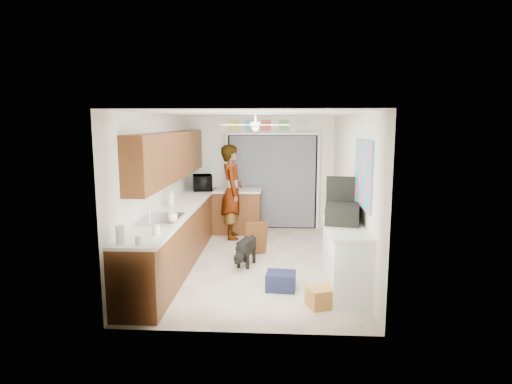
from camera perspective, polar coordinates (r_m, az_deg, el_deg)
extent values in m
plane|color=#B8A894|center=(7.41, -0.18, -9.31)|extent=(5.00, 5.00, 0.00)
plane|color=white|center=(7.03, -0.19, 10.40)|extent=(5.00, 5.00, 0.00)
plane|color=white|center=(9.59, 0.71, 2.59)|extent=(3.20, 0.00, 3.20)
plane|color=white|center=(4.67, -2.01, -4.46)|extent=(3.20, 0.00, 3.20)
plane|color=white|center=(7.38, -12.68, 0.38)|extent=(0.00, 5.00, 5.00)
plane|color=white|center=(7.20, 12.64, 0.16)|extent=(0.00, 5.00, 5.00)
cube|color=#5D3016|center=(7.47, -10.24, -5.71)|extent=(0.60, 4.80, 0.90)
cube|color=white|center=(7.36, -10.26, -2.17)|extent=(0.62, 4.80, 0.04)
cube|color=#5D3016|center=(7.47, -11.22, 4.78)|extent=(0.32, 4.00, 0.80)
cube|color=silver|center=(6.41, -12.34, -3.61)|extent=(0.50, 0.76, 0.06)
cylinder|color=silver|center=(6.44, -14.00, -2.74)|extent=(0.03, 0.03, 0.22)
cube|color=#5D3016|center=(9.26, -2.54, -2.67)|extent=(1.00, 0.60, 0.90)
cube|color=white|center=(9.17, -2.56, 0.20)|extent=(1.04, 0.64, 0.04)
cube|color=black|center=(9.57, 2.19, 1.37)|extent=(2.00, 0.06, 2.10)
cube|color=slate|center=(9.54, 2.19, 1.33)|extent=(1.90, 0.03, 2.05)
cube|color=white|center=(9.62, -3.90, 1.39)|extent=(0.06, 0.04, 2.10)
cube|color=white|center=(9.58, 8.30, 1.28)|extent=(0.06, 0.04, 2.10)
cube|color=white|center=(9.46, 2.23, 7.78)|extent=(2.10, 0.04, 0.06)
cube|color=#D7D047|center=(9.54, -2.94, 8.87)|extent=(0.22, 0.02, 0.22)
cube|color=#53AADE|center=(9.51, -0.81, 8.88)|extent=(0.22, 0.02, 0.22)
cube|color=#D04E53|center=(9.49, 1.32, 8.87)|extent=(0.22, 0.02, 0.22)
cube|color=#62AC62|center=(9.49, 3.77, 8.86)|extent=(0.22, 0.02, 0.22)
cube|color=beige|center=(9.50, 6.21, 8.82)|extent=(0.22, 0.02, 0.22)
cube|color=silver|center=(9.58, -5.04, 8.84)|extent=(0.22, 0.02, 0.26)
cube|color=white|center=(6.19, 11.87, -8.90)|extent=(0.50, 1.40, 0.90)
cube|color=white|center=(6.06, 11.93, -4.67)|extent=(0.54, 1.44, 0.04)
cube|color=#E85591|center=(6.17, 14.08, 2.39)|extent=(0.03, 1.15, 0.95)
cube|color=white|center=(7.23, -0.09, 8.94)|extent=(1.14, 1.14, 0.24)
imported|color=black|center=(9.16, -7.12, 1.25)|extent=(0.51, 0.65, 0.32)
imported|color=silver|center=(7.46, -11.28, -0.66)|extent=(0.16, 0.16, 0.32)
imported|color=white|center=(6.39, -11.03, -3.26)|extent=(0.14, 0.14, 0.10)
cylinder|color=silver|center=(5.62, -13.17, -4.90)|extent=(0.11, 0.11, 0.13)
cylinder|color=silver|center=(5.22, -15.48, -6.23)|extent=(0.07, 0.07, 0.10)
cylinder|color=white|center=(5.28, -17.66, -5.48)|extent=(0.11, 0.11, 0.23)
cube|color=black|center=(6.24, 11.48, -2.82)|extent=(0.57, 0.69, 0.26)
cube|color=yellow|center=(6.27, 11.45, -3.81)|extent=(0.54, 0.65, 0.02)
cube|color=black|center=(6.48, 11.19, -0.13)|extent=(0.42, 0.11, 0.50)
cube|color=#CA883F|center=(5.77, 9.02, -13.62)|extent=(0.49, 0.43, 0.25)
cube|color=#161837|center=(6.23, 3.32, -11.76)|extent=(0.44, 0.38, 0.25)
cube|color=#5D3016|center=(7.67, -0.02, -6.19)|extent=(0.45, 0.30, 0.62)
imported|color=white|center=(8.73, -3.21, 0.02)|extent=(0.56, 0.76, 1.92)
cube|color=black|center=(7.17, -1.29, -7.86)|extent=(0.43, 0.68, 0.50)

